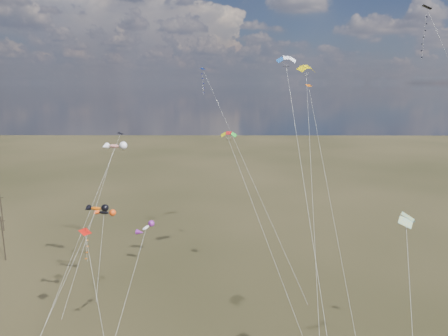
{
  "coord_description": "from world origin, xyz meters",
  "views": [
    {
      "loc": [
        0.35,
        -34.12,
        30.09
      ],
      "look_at": [
        0.0,
        18.0,
        19.0
      ],
      "focal_mm": 32.0,
      "sensor_mm": 36.0,
      "label": 1
    }
  ],
  "objects_px": {
    "parafoil_yellow": "(307,68)",
    "utility_pole_near": "(3,238)",
    "diamond_black_high": "(434,53)",
    "utility_pole_far": "(2,212)",
    "novelty_black_orange": "(104,213)"
  },
  "relations": [
    {
      "from": "utility_pole_far",
      "to": "novelty_black_orange",
      "type": "height_order",
      "value": "novelty_black_orange"
    },
    {
      "from": "utility_pole_near",
      "to": "parafoil_yellow",
      "type": "relative_size",
      "value": 0.24
    },
    {
      "from": "diamond_black_high",
      "to": "utility_pole_far",
      "type": "bearing_deg",
      "value": 155.9
    },
    {
      "from": "parafoil_yellow",
      "to": "utility_pole_far",
      "type": "bearing_deg",
      "value": 160.8
    },
    {
      "from": "utility_pole_near",
      "to": "diamond_black_high",
      "type": "xyz_separation_m",
      "value": [
        61.82,
        -17.23,
        29.33
      ]
    },
    {
      "from": "diamond_black_high",
      "to": "parafoil_yellow",
      "type": "relative_size",
      "value": 1.18
    },
    {
      "from": "utility_pole_far",
      "to": "utility_pole_near",
      "type": "bearing_deg",
      "value": -60.26
    },
    {
      "from": "parafoil_yellow",
      "to": "novelty_black_orange",
      "type": "relative_size",
      "value": 2.81
    },
    {
      "from": "parafoil_yellow",
      "to": "novelty_black_orange",
      "type": "distance_m",
      "value": 36.3
    },
    {
      "from": "utility_pole_far",
      "to": "parafoil_yellow",
      "type": "relative_size",
      "value": 0.24
    },
    {
      "from": "parafoil_yellow",
      "to": "utility_pole_near",
      "type": "bearing_deg",
      "value": 173.03
    },
    {
      "from": "diamond_black_high",
      "to": "novelty_black_orange",
      "type": "relative_size",
      "value": 3.3
    },
    {
      "from": "diamond_black_high",
      "to": "novelty_black_orange",
      "type": "bearing_deg",
      "value": 167.07
    },
    {
      "from": "diamond_black_high",
      "to": "parafoil_yellow",
      "type": "xyz_separation_m",
      "value": [
        -12.16,
        11.15,
        -1.17
      ]
    },
    {
      "from": "utility_pole_far",
      "to": "parafoil_yellow",
      "type": "bearing_deg",
      "value": -19.2
    }
  ]
}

